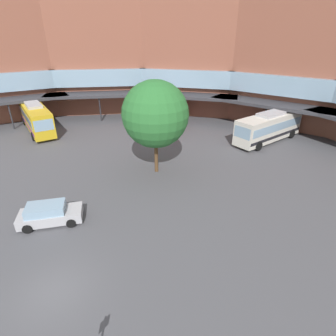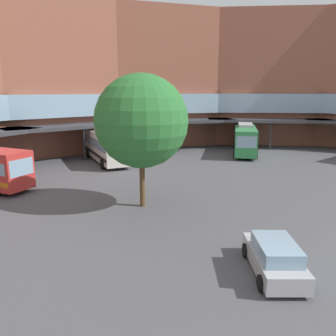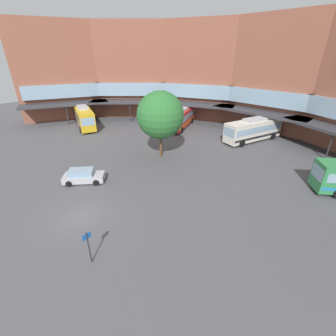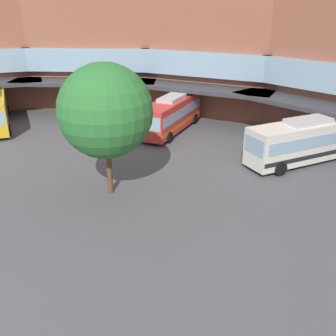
# 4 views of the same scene
# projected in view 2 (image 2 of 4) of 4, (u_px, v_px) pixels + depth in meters

# --- Properties ---
(station_building) EXTENTS (82.71, 37.06, 18.81)m
(station_building) POSITION_uv_depth(u_px,v_px,m) (101.00, 78.00, 34.91)
(station_building) COLOR #93543F
(station_building) RESTS_ON ground
(bus_1) EXTENTS (10.94, 9.59, 3.70)m
(bus_1) POSITION_uv_depth(u_px,v_px,m) (245.00, 138.00, 44.54)
(bus_1) COLOR #338C4C
(bus_1) RESTS_ON ground
(bus_4) EXTENTS (5.32, 10.74, 3.73)m
(bus_4) POSITION_uv_depth(u_px,v_px,m) (106.00, 145.00, 38.71)
(bus_4) COLOR silver
(bus_4) RESTS_ON ground
(parked_car) EXTENTS (4.22, 4.52, 1.53)m
(parked_car) POSITION_uv_depth(u_px,v_px,m) (274.00, 257.00, 15.12)
(parked_car) COLOR #B7B7BC
(parked_car) RESTS_ON ground
(plaza_tree) EXTENTS (6.16, 6.16, 8.90)m
(plaza_tree) POSITION_uv_depth(u_px,v_px,m) (141.00, 121.00, 22.90)
(plaza_tree) COLOR brown
(plaza_tree) RESTS_ON ground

